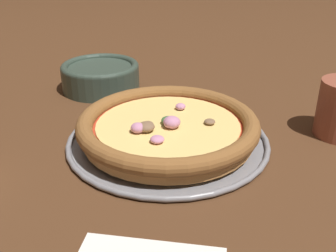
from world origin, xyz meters
The scene contains 4 objects.
ground_plane centered at (0.00, 0.00, 0.00)m, with size 3.00×3.00×0.00m, color #4C2D19.
pizza_tray centered at (0.00, 0.00, 0.00)m, with size 0.30×0.30×0.01m.
pizza centered at (0.00, 0.00, 0.03)m, with size 0.27×0.27×0.04m.
bowl_near centered at (0.14, -0.22, 0.03)m, with size 0.15×0.15×0.05m.
Camera 1 is at (-0.01, 0.52, 0.29)m, focal length 42.00 mm.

